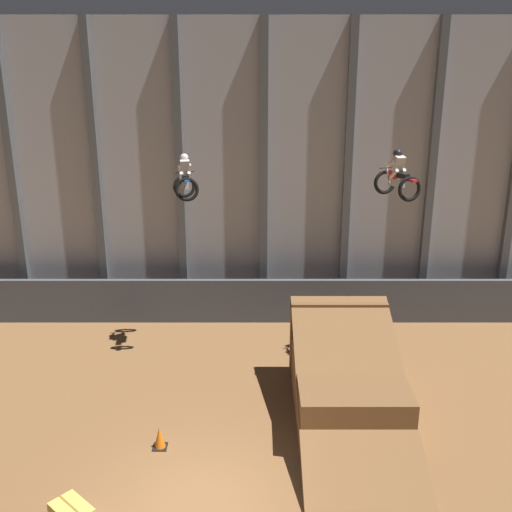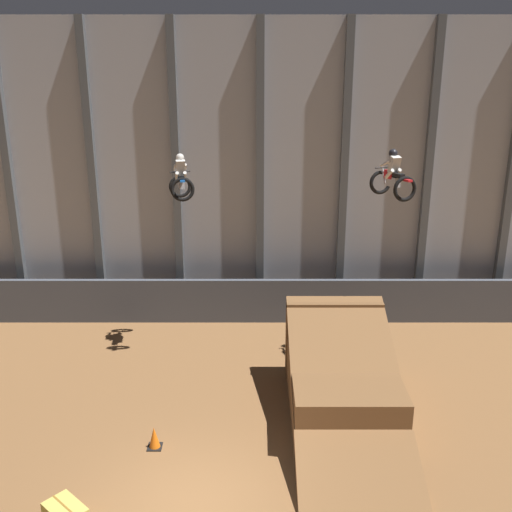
{
  "view_description": "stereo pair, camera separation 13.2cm",
  "coord_description": "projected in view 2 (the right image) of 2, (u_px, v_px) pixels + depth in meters",
  "views": [
    {
      "loc": [
        1.24,
        -10.77,
        9.33
      ],
      "look_at": [
        1.32,
        6.31,
        3.7
      ],
      "focal_mm": 42.0,
      "sensor_mm": 36.0,
      "label": 1
    },
    {
      "loc": [
        1.37,
        -10.77,
        9.33
      ],
      "look_at": [
        1.32,
        6.31,
        3.7
      ],
      "focal_mm": 42.0,
      "sensor_mm": 36.0,
      "label": 2
    }
  ],
  "objects": [
    {
      "name": "ground_plane",
      "position": [
        195.0,
        505.0,
        13.16
      ],
      "size": [
        60.0,
        60.0,
        0.0
      ],
      "primitive_type": "plane",
      "color": "brown"
    },
    {
      "name": "rider_bike_left_air",
      "position": [
        183.0,
        181.0,
        18.74
      ],
      "size": [
        1.0,
        1.79,
        1.54
      ],
      "rotation": [
        -0.13,
        0.0,
        0.18
      ],
      "color": "black"
    },
    {
      "name": "arena_back_wall",
      "position": [
        220.0,
        173.0,
        21.83
      ],
      "size": [
        32.0,
        0.4,
        10.77
      ],
      "color": "#A3A8B2",
      "rests_on": "ground_plane"
    },
    {
      "name": "traffic_cone_near_ramp",
      "position": [
        156.0,
        438.0,
        15.04
      ],
      "size": [
        0.36,
        0.36,
        0.58
      ],
      "color": "black",
      "rests_on": "ground_plane"
    },
    {
      "name": "rider_bike_right_air",
      "position": [
        395.0,
        178.0,
        17.48
      ],
      "size": [
        1.16,
        1.79,
        1.48
      ],
      "rotation": [
        -0.05,
        0.0,
        0.31
      ],
      "color": "black"
    },
    {
      "name": "lower_barrier",
      "position": [
        221.0,
        301.0,
        22.13
      ],
      "size": [
        31.36,
        0.2,
        1.66
      ],
      "color": "#474C56",
      "rests_on": "ground_plane"
    },
    {
      "name": "dirt_ramp",
      "position": [
        342.0,
        380.0,
        16.6
      ],
      "size": [
        2.89,
        6.34,
        2.64
      ],
      "color": "brown",
      "rests_on": "ground_plane"
    }
  ]
}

